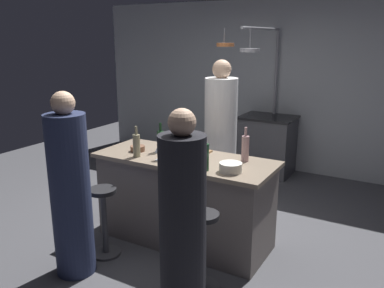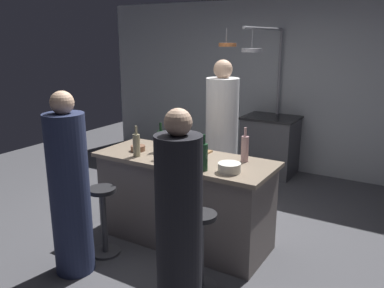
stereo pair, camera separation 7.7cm
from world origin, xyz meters
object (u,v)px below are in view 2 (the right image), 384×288
object	(u,v)px
stove_range	(270,145)
cutting_board	(194,151)
bar_stool_right	(201,248)
bar_stool_left	(104,218)
wine_bottle_white	(136,145)
mixing_bowl_ceramic	(229,168)
guest_right	(179,226)
wine_bottle_green	(204,157)
guest_left	(70,192)
pepper_mill	(195,148)
chef	(222,143)
wine_bottle_rose	(245,148)
mixing_bowl_wooden	(138,148)
wine_glass_near_left_guest	(158,150)
wine_glass_by_chef	(183,147)
wine_glass_near_right_guest	(171,148)
potted_plant	(127,160)
wine_bottle_red	(161,140)

from	to	relation	value
stove_range	cutting_board	size ratio (longest dim) A/B	2.78
bar_stool_right	bar_stool_left	world-z (taller)	same
wine_bottle_white	mixing_bowl_ceramic	distance (m)	1.00
guest_right	bar_stool_left	size ratio (longest dim) A/B	2.34
bar_stool_left	wine_bottle_green	xyz separation A→B (m)	(0.88, 0.37, 0.65)
guest_left	pepper_mill	world-z (taller)	guest_left
bar_stool_right	mixing_bowl_ceramic	world-z (taller)	mixing_bowl_ceramic
chef	guest_right	bearing A→B (deg)	-71.64
stove_range	guest_right	world-z (taller)	guest_right
guest_right	mixing_bowl_ceramic	size ratio (longest dim) A/B	7.92
bar_stool_left	mixing_bowl_ceramic	world-z (taller)	mixing_bowl_ceramic
chef	wine_bottle_rose	distance (m)	0.97
guest_right	wine_bottle_green	size ratio (longest dim) A/B	4.86
pepper_mill	wine_bottle_green	size ratio (longest dim) A/B	0.64
mixing_bowl_wooden	mixing_bowl_ceramic	world-z (taller)	mixing_bowl_ceramic
chef	wine_glass_near_left_guest	distance (m)	1.14
guest_left	wine_glass_by_chef	world-z (taller)	guest_left
wine_bottle_green	wine_bottle_white	size ratio (longest dim) A/B	1.06
guest_right	cutting_board	bearing A→B (deg)	116.24
cutting_board	wine_glass_near_left_guest	xyz separation A→B (m)	(-0.16, -0.41, 0.10)
bar_stool_left	wine_bottle_rose	xyz separation A→B (m)	(1.08, 0.80, 0.65)
stove_range	wine_glass_by_chef	world-z (taller)	wine_glass_by_chef
wine_glass_near_right_guest	wine_bottle_white	bearing A→B (deg)	-162.81
wine_bottle_green	wine_bottle_white	distance (m)	0.78
chef	pepper_mill	size ratio (longest dim) A/B	8.56
wine_glass_near_left_guest	bar_stool_left	bearing A→B (deg)	-130.63
wine_glass_by_chef	mixing_bowl_ceramic	distance (m)	0.60
wine_bottle_white	wine_glass_near_right_guest	size ratio (longest dim) A/B	2.11
guest_left	potted_plant	size ratio (longest dim) A/B	3.13
bar_stool_left	wine_bottle_rose	bearing A→B (deg)	36.59
guest_left	cutting_board	world-z (taller)	guest_left
wine_glass_near_right_guest	stove_range	bearing A→B (deg)	88.22
chef	mixing_bowl_ceramic	distance (m)	1.26
wine_bottle_red	mixing_bowl_ceramic	bearing A→B (deg)	-14.63
wine_bottle_red	bar_stool_left	bearing A→B (deg)	-106.28
cutting_board	wine_bottle_rose	xyz separation A→B (m)	(0.57, -0.02, 0.12)
guest_left	mixing_bowl_ceramic	size ratio (longest dim) A/B	8.09
potted_plant	wine_glass_near_right_guest	world-z (taller)	wine_glass_near_right_guest
stove_range	potted_plant	xyz separation A→B (m)	(-1.70, -1.34, -0.15)
guest_right	bar_stool_left	distance (m)	1.22
stove_range	pepper_mill	distance (m)	2.51
bar_stool_left	wine_glass_near_left_guest	size ratio (longest dim) A/B	4.66
wine_bottle_red	wine_glass_near_left_guest	xyz separation A→B (m)	(0.15, -0.27, -0.01)
stove_range	mixing_bowl_wooden	size ratio (longest dim) A/B	5.98
wine_glass_by_chef	mixing_bowl_ceramic	world-z (taller)	wine_glass_by_chef
mixing_bowl_ceramic	guest_left	bearing A→B (deg)	-145.14
guest_right	wine_bottle_red	distance (m)	1.42
stove_range	pepper_mill	bearing A→B (deg)	-87.27
wine_bottle_red	mixing_bowl_wooden	xyz separation A→B (m)	(-0.21, -0.12, -0.09)
pepper_mill	mixing_bowl_ceramic	bearing A→B (deg)	-21.53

